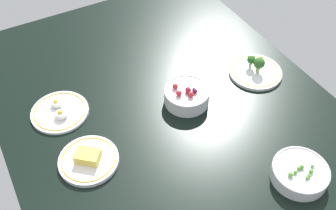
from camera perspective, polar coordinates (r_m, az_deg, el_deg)
The scene contains 6 objects.
dining_table at distance 142.62cm, azimuth 0.00°, elevation -1.10°, with size 154.12×113.28×4.00cm, color black.
bowl_peas at distance 127.77cm, azimuth 18.56°, elevation -9.31°, with size 17.41×17.41×5.85cm.
bowl_berries at distance 141.81cm, azimuth 2.64°, elevation 1.51°, with size 16.49×16.49×7.57cm.
plate_cheese at distance 128.16cm, azimuth -11.45°, elevation -7.76°, with size 19.28×19.28×4.61cm.
plate_broccoli at distance 157.50cm, azimuth 12.55°, elevation 4.95°, with size 20.61×20.61×7.74cm.
plate_eggs at distance 144.27cm, azimuth -15.44°, elevation -0.91°, with size 20.35×20.35×4.29cm.
Camera 1 is at (-83.62, 46.51, 107.75)cm, focal length 42.03 mm.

